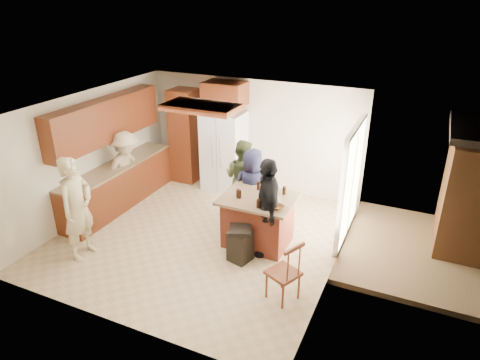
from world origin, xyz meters
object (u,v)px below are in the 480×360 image
at_px(person_counter, 127,169).
at_px(spindle_chair, 284,274).
at_px(trash_bin, 240,244).
at_px(kitchen_island, 258,220).
at_px(person_behind_left, 242,178).
at_px(person_side_right, 268,207).
at_px(refrigerator, 224,151).
at_px(person_behind_right, 253,188).
at_px(person_front_left, 77,208).

relative_size(person_counter, spindle_chair, 1.64).
bearing_deg(trash_bin, spindle_chair, -32.85).
bearing_deg(trash_bin, kitchen_island, 83.72).
bearing_deg(trash_bin, person_behind_left, 112.97).
bearing_deg(person_side_right, refrigerator, -166.06).
relative_size(person_side_right, trash_bin, 2.83).
distance_m(refrigerator, spindle_chair, 4.09).
distance_m(kitchen_island, spindle_chair, 1.58).
height_order(kitchen_island, trash_bin, kitchen_island).
distance_m(trash_bin, spindle_chair, 1.20).
height_order(refrigerator, trash_bin, refrigerator).
bearing_deg(kitchen_island, spindle_chair, -53.66).
relative_size(person_behind_left, spindle_chair, 1.60).
bearing_deg(person_counter, person_behind_right, -78.67).
relative_size(kitchen_island, spindle_chair, 1.29).
bearing_deg(refrigerator, spindle_chair, -51.20).
bearing_deg(kitchen_island, person_counter, 174.67).
relative_size(trash_bin, spindle_chair, 0.63).
xyz_separation_m(person_behind_right, kitchen_island, (0.35, -0.58, -0.31)).
height_order(person_side_right, refrigerator, refrigerator).
xyz_separation_m(person_behind_right, person_counter, (-2.74, -0.29, 0.03)).
bearing_deg(person_counter, person_front_left, -160.91).
height_order(person_behind_left, trash_bin, person_behind_left).
height_order(person_counter, kitchen_island, person_counter).
bearing_deg(person_side_right, kitchen_island, -157.07).
bearing_deg(person_counter, refrigerator, -37.49).
height_order(person_side_right, kitchen_island, person_side_right).
height_order(person_behind_left, kitchen_island, person_behind_left).
bearing_deg(refrigerator, kitchen_island, -49.64).
bearing_deg(person_behind_left, person_counter, 23.56).
bearing_deg(person_side_right, spindle_chair, 5.13).
height_order(person_front_left, person_counter, person_front_left).
bearing_deg(person_behind_right, refrigerator, -63.57).
bearing_deg(spindle_chair, refrigerator, 128.80).
relative_size(refrigerator, trash_bin, 2.86).
height_order(person_behind_right, refrigerator, refrigerator).
xyz_separation_m(person_side_right, person_counter, (-3.34, 0.50, -0.07)).
distance_m(person_front_left, person_behind_right, 3.16).
height_order(person_front_left, trash_bin, person_front_left).
relative_size(person_side_right, spindle_chair, 1.79).
distance_m(person_behind_right, kitchen_island, 0.75).
height_order(person_counter, spindle_chair, person_counter).
distance_m(person_counter, spindle_chair, 4.34).
distance_m(person_front_left, person_behind_left, 3.17).
xyz_separation_m(person_front_left, person_behind_left, (1.89, 2.55, -0.12)).
distance_m(kitchen_island, trash_bin, 0.65).
distance_m(person_side_right, kitchen_island, 0.53).
distance_m(person_side_right, refrigerator, 2.81).
bearing_deg(refrigerator, person_front_left, -106.15).
relative_size(person_behind_left, person_counter, 0.97).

